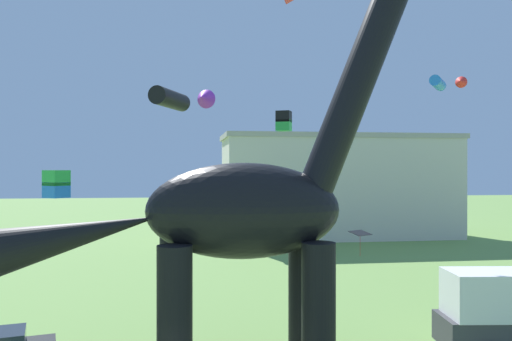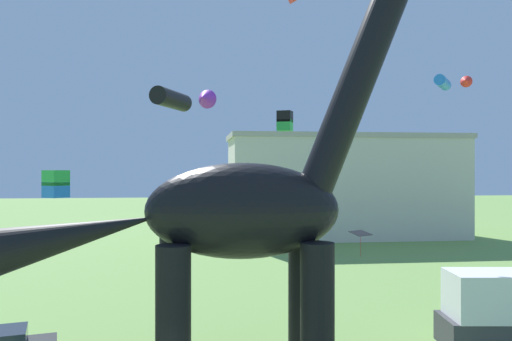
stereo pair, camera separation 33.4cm
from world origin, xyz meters
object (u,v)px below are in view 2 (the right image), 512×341
dinosaur_sculpture (241,211)px  kite_trailing (285,121)px  kite_drifting (179,99)px  kite_high_left (448,82)px  person_near_flyer (512,302)px  kite_mid_left (56,184)px  kite_far_left (361,233)px

dinosaur_sculpture → kite_trailing: bearing=84.4°
kite_drifting → kite_trailing: size_ratio=3.35×
dinosaur_sculpture → kite_high_left: (13.42, 12.31, 6.53)m
dinosaur_sculpture → kite_high_left: bearing=65.8°
person_near_flyer → kite_trailing: 13.34m
person_near_flyer → kite_drifting: size_ratio=0.59×
kite_high_left → kite_mid_left: kite_high_left is taller
kite_high_left → kite_mid_left: size_ratio=2.94×
person_near_flyer → kite_trailing: bearing=-138.3°
person_near_flyer → kite_high_left: bearing=121.0°
kite_high_left → kite_drifting: kite_high_left is taller
person_near_flyer → kite_drifting: kite_drifting is taller
person_near_flyer → kite_high_left: (0.63, 7.33, 11.19)m
kite_drifting → kite_mid_left: 7.10m
kite_mid_left → kite_trailing: kite_trailing is taller
dinosaur_sculpture → kite_mid_left: size_ratio=18.85×
kite_high_left → kite_drifting: bearing=-153.2°
kite_drifting → kite_mid_left: kite_drifting is taller
person_near_flyer → kite_mid_left: (-18.46, -5.73, 5.58)m
kite_mid_left → kite_trailing: size_ratio=1.02×
kite_mid_left → kite_trailing: (7.83, 4.67, 2.41)m
kite_drifting → kite_trailing: kite_drifting is taller
person_near_flyer → kite_far_left: 9.85m
kite_far_left → kite_trailing: kite_trailing is taller
person_near_flyer → kite_drifting: (-14.93, -0.53, 8.89)m
dinosaur_sculpture → kite_high_left: 19.35m
dinosaur_sculpture → kite_far_left: 4.73m
dinosaur_sculpture → person_near_flyer: size_ratio=9.74×
kite_high_left → kite_drifting: size_ratio=0.90×
kite_high_left → kite_drifting: 17.59m
kite_far_left → person_near_flyer: bearing=24.2°
kite_far_left → kite_drifting: 9.00m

